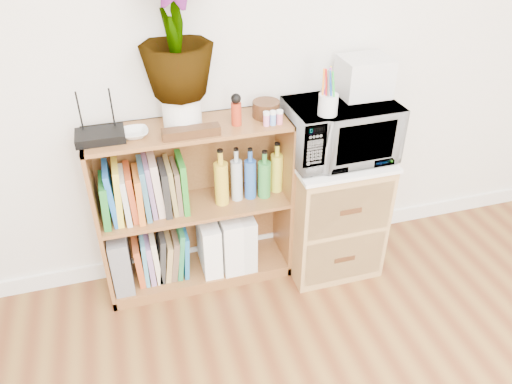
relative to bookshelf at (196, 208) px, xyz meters
name	(u,v)px	position (x,y,z in m)	size (l,w,h in m)	color
skirting_board	(252,243)	(0.35, 0.14, -0.42)	(4.00, 0.02, 0.10)	white
bookshelf	(196,208)	(0.00, 0.00, 0.00)	(1.00, 0.30, 0.95)	brown
wicker_unit	(331,212)	(0.75, -0.08, -0.12)	(0.50, 0.45, 0.70)	#9E7542
microwave	(340,130)	(0.75, -0.08, 0.39)	(0.53, 0.36, 0.29)	silver
pen_cup	(328,104)	(0.63, -0.18, 0.59)	(0.09, 0.09, 0.10)	silver
small_appliance	(364,77)	(0.89, -0.01, 0.64)	(0.24, 0.20, 0.19)	silver
router	(100,136)	(-0.41, -0.02, 0.49)	(0.22, 0.15, 0.04)	black
white_bowl	(134,133)	(-0.26, -0.03, 0.49)	(0.13, 0.13, 0.03)	silver
plant_pot	(182,111)	(-0.02, 0.02, 0.55)	(0.18, 0.18, 0.15)	white
potted_plant	(175,31)	(-0.02, 0.02, 0.92)	(0.33, 0.33, 0.59)	#35772F
trinket_box	(191,132)	(-0.01, -0.10, 0.50)	(0.27, 0.07, 0.04)	#341B0E
kokeshi_doll	(236,114)	(0.22, -0.04, 0.53)	(0.05, 0.05, 0.11)	#A52B14
wooden_bowl	(266,109)	(0.39, 0.01, 0.51)	(0.13, 0.13, 0.08)	#36210E
paint_jars	(273,119)	(0.39, -0.09, 0.50)	(0.11, 0.04, 0.06)	pink
file_box	(120,257)	(-0.42, 0.00, -0.24)	(0.10, 0.27, 0.33)	slate
magazine_holder_left	(209,244)	(0.06, -0.01, -0.25)	(0.10, 0.25, 0.31)	white
magazine_holder_mid	(229,239)	(0.17, -0.01, -0.24)	(0.11, 0.27, 0.34)	white
magazine_holder_right	(242,236)	(0.25, -0.01, -0.24)	(0.11, 0.27, 0.33)	silver
cookbooks	(144,190)	(-0.25, 0.00, 0.16)	(0.42, 0.20, 0.31)	#1F772A
liquor_bottles	(256,172)	(0.33, 0.00, 0.17)	(0.46, 0.07, 0.30)	gold
lower_books	(161,255)	(-0.21, 0.00, -0.27)	(0.30, 0.19, 0.30)	#BA4A20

